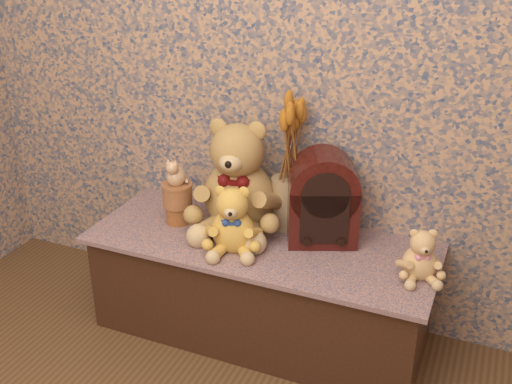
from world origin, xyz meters
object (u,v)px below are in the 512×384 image
teddy_small (421,251)px  biscuit_tin_lower (178,214)px  teddy_medium (233,215)px  cat_figurine (176,170)px  ceramic_vase (287,202)px  cathedral_radio (323,197)px  teddy_large (239,170)px

teddy_small → biscuit_tin_lower: bearing=156.0°
teddy_medium → cat_figurine: cat_figurine is taller
ceramic_vase → cat_figurine: bearing=-161.7°
teddy_small → cathedral_radio: size_ratio=0.56×
teddy_large → biscuit_tin_lower: bearing=-172.1°
cathedral_radio → ceramic_vase: (-0.17, 0.05, -0.08)m
cat_figurine → teddy_large: bearing=14.5°
teddy_large → cat_figurine: size_ratio=4.00×
biscuit_tin_lower → cat_figurine: cat_figurine is taller
teddy_large → teddy_medium: teddy_large is taller
teddy_medium → biscuit_tin_lower: (-0.31, 0.11, -0.11)m
teddy_medium → cathedral_radio: 0.37m
ceramic_vase → cathedral_radio: bearing=-17.3°
teddy_large → cathedral_radio: bearing=-7.0°
biscuit_tin_lower → cat_figurine: bearing=0.0°
teddy_large → cathedral_radio: (0.36, 0.01, -0.06)m
teddy_small → ceramic_vase: ceramic_vase is taller
teddy_medium → biscuit_tin_lower: bearing=141.4°
cathedral_radio → ceramic_vase: size_ratio=1.72×
teddy_medium → ceramic_vase: bearing=44.8°
teddy_small → cathedral_radio: cathedral_radio is taller
cathedral_radio → teddy_large: bearing=159.9°
teddy_large → teddy_medium: size_ratio=1.74×
teddy_large → teddy_small: size_ratio=2.40×
teddy_small → biscuit_tin_lower: 1.03m
teddy_medium → teddy_small: teddy_medium is taller
teddy_small → cathedral_radio: bearing=140.6°
biscuit_tin_lower → teddy_medium: bearing=-19.8°
teddy_medium → ceramic_vase: teddy_medium is taller
cat_figurine → cathedral_radio: bearing=6.0°
ceramic_vase → cat_figurine: cat_figurine is taller
biscuit_tin_lower → cathedral_radio: bearing=8.6°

